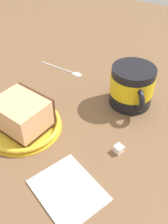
{
  "coord_description": "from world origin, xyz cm",
  "views": [
    {
      "loc": [
        -35.02,
        -27.78,
        36.56
      ],
      "look_at": [
        -2.88,
        -7.09,
        3.0
      ],
      "focal_mm": 40.03,
      "sensor_mm": 36.0,
      "label": 1
    }
  ],
  "objects_px": {
    "tea_mug": "(132,85)",
    "sugar_cube": "(119,149)",
    "small_plate": "(24,125)",
    "folded_napkin": "(68,190)",
    "teaspoon": "(69,71)",
    "cake_slice": "(22,114)"
  },
  "relations": [
    {
      "from": "folded_napkin",
      "to": "sugar_cube",
      "type": "bearing_deg",
      "value": -14.88
    },
    {
      "from": "small_plate",
      "to": "folded_napkin",
      "type": "height_order",
      "value": "small_plate"
    },
    {
      "from": "tea_mug",
      "to": "teaspoon",
      "type": "height_order",
      "value": "tea_mug"
    },
    {
      "from": "cake_slice",
      "to": "sugar_cube",
      "type": "xyz_separation_m",
      "value": [
        0.05,
        -0.19,
        -0.03
      ]
    },
    {
      "from": "small_plate",
      "to": "folded_napkin",
      "type": "bearing_deg",
      "value": -113.25
    },
    {
      "from": "teaspoon",
      "to": "folded_napkin",
      "type": "relative_size",
      "value": 1.17
    },
    {
      "from": "tea_mug",
      "to": "folded_napkin",
      "type": "bearing_deg",
      "value": -177.13
    },
    {
      "from": "tea_mug",
      "to": "sugar_cube",
      "type": "distance_m",
      "value": 0.16
    },
    {
      "from": "folded_napkin",
      "to": "sugar_cube",
      "type": "xyz_separation_m",
      "value": [
        0.12,
        -0.03,
        0.0
      ]
    },
    {
      "from": "small_plate",
      "to": "cake_slice",
      "type": "relative_size",
      "value": 1.47
    },
    {
      "from": "folded_napkin",
      "to": "small_plate",
      "type": "bearing_deg",
      "value": 66.75
    },
    {
      "from": "small_plate",
      "to": "cake_slice",
      "type": "distance_m",
      "value": 0.03
    },
    {
      "from": "cake_slice",
      "to": "folded_napkin",
      "type": "relative_size",
      "value": 0.92
    },
    {
      "from": "teaspoon",
      "to": "folded_napkin",
      "type": "height_order",
      "value": "teaspoon"
    },
    {
      "from": "cake_slice",
      "to": "folded_napkin",
      "type": "xyz_separation_m",
      "value": [
        -0.07,
        -0.16,
        -0.03
      ]
    },
    {
      "from": "small_plate",
      "to": "sugar_cube",
      "type": "height_order",
      "value": "same"
    },
    {
      "from": "cake_slice",
      "to": "teaspoon",
      "type": "height_order",
      "value": "cake_slice"
    },
    {
      "from": "tea_mug",
      "to": "teaspoon",
      "type": "relative_size",
      "value": 0.8
    },
    {
      "from": "small_plate",
      "to": "teaspoon",
      "type": "xyz_separation_m",
      "value": [
        0.23,
        0.05,
        -0.0
      ]
    },
    {
      "from": "sugar_cube",
      "to": "tea_mug",
      "type": "bearing_deg",
      "value": 17.13
    },
    {
      "from": "small_plate",
      "to": "cake_slice",
      "type": "bearing_deg",
      "value": -4.74
    },
    {
      "from": "teaspoon",
      "to": "small_plate",
      "type": "bearing_deg",
      "value": -168.56
    }
  ]
}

